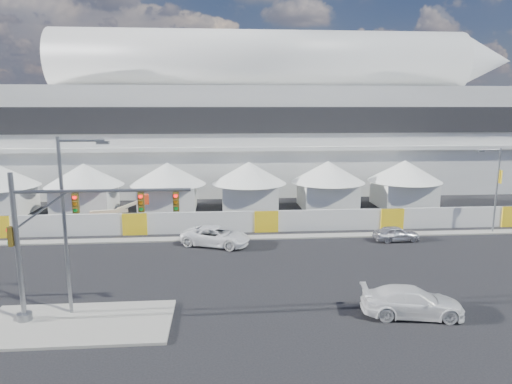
{
  "coord_description": "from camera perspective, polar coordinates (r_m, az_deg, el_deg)",
  "views": [
    {
      "loc": [
        1.74,
        -26.41,
        11.63
      ],
      "look_at": [
        4.68,
        10.0,
        4.65
      ],
      "focal_mm": 32.0,
      "sensor_mm": 36.0,
      "label": 1
    }
  ],
  "objects": [
    {
      "name": "lot_car_b",
      "position": [
        51.53,
        25.39,
        -2.4
      ],
      "size": [
        2.35,
        4.76,
        1.56
      ],
      "primitive_type": "imported",
      "rotation": [
        0.0,
        0.0,
        1.68
      ],
      "color": "black",
      "rests_on": "ground"
    },
    {
      "name": "boom_lift",
      "position": [
        45.02,
        -18.44,
        -3.58
      ],
      "size": [
        6.56,
        2.1,
        3.25
      ],
      "rotation": [
        0.0,
        0.0,
        0.21
      ],
      "color": "#F73C17",
      "rests_on": "ground"
    },
    {
      "name": "streetlight_median",
      "position": [
        26.68,
        -22.37,
        -2.61
      ],
      "size": [
        2.73,
        0.27,
        9.86
      ],
      "color": "slate",
      "rests_on": "median_island"
    },
    {
      "name": "far_curb",
      "position": [
        44.52,
        19.86,
        -4.91
      ],
      "size": [
        80.0,
        1.2,
        0.12
      ],
      "primitive_type": "cube",
      "color": "gray",
      "rests_on": "ground"
    },
    {
      "name": "streetlight_curb",
      "position": [
        46.78,
        27.75,
        0.87
      ],
      "size": [
        2.33,
        0.52,
        7.85
      ],
      "color": "gray",
      "rests_on": "ground"
    },
    {
      "name": "pickup_curb",
      "position": [
        38.62,
        -5.04,
        -5.51
      ],
      "size": [
        4.54,
        6.34,
        1.6
      ],
      "primitive_type": "imported",
      "rotation": [
        0.0,
        0.0,
        1.21
      ],
      "color": "white",
      "rests_on": "ground"
    },
    {
      "name": "median_island",
      "position": [
        27.23,
        -21.41,
        -15.09
      ],
      "size": [
        10.0,
        5.0,
        0.15
      ],
      "primitive_type": "cube",
      "color": "gray",
      "rests_on": "ground"
    },
    {
      "name": "hoarding_fence",
      "position": [
        42.49,
        1.29,
        -3.68
      ],
      "size": [
        70.0,
        0.25,
        2.0
      ],
      "primitive_type": "cube",
      "color": "silver",
      "rests_on": "ground"
    },
    {
      "name": "sedan_silver",
      "position": [
        41.55,
        17.11,
        -4.98
      ],
      "size": [
        1.77,
        3.99,
        1.33
      ],
      "primitive_type": "imported",
      "rotation": [
        0.0,
        0.0,
        1.62
      ],
      "color": "#BCBCC1",
      "rests_on": "ground"
    },
    {
      "name": "ground",
      "position": [
        28.91,
        -7.87,
        -13.01
      ],
      "size": [
        160.0,
        160.0,
        0.0
      ],
      "primitive_type": "plane",
      "color": "black",
      "rests_on": "ground"
    },
    {
      "name": "traffic_mast",
      "position": [
        26.48,
        -23.98,
        -5.63
      ],
      "size": [
        9.52,
        0.79,
        8.09
      ],
      "color": "slate",
      "rests_on": "median_island"
    },
    {
      "name": "pickup_near",
      "position": [
        27.63,
        18.92,
        -12.85
      ],
      "size": [
        3.09,
        5.88,
        1.63
      ],
      "primitive_type": "imported",
      "rotation": [
        0.0,
        0.0,
        1.42
      ],
      "color": "silver",
      "rests_on": "ground"
    },
    {
      "name": "tent_row",
      "position": [
        51.14,
        -5.94,
        1.21
      ],
      "size": [
        53.4,
        8.4,
        5.4
      ],
      "color": "white",
      "rests_on": "ground"
    },
    {
      "name": "stadium",
      "position": [
        68.31,
        1.26,
        8.98
      ],
      "size": [
        80.0,
        24.8,
        21.98
      ],
      "color": "silver",
      "rests_on": "ground"
    }
  ]
}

